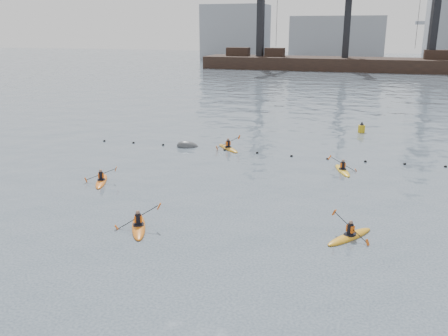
{
  "coord_description": "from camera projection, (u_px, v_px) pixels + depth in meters",
  "views": [
    {
      "loc": [
        6.9,
        -16.26,
        10.46
      ],
      "look_at": [
        -0.67,
        8.35,
        2.8
      ],
      "focal_mm": 38.0,
      "sensor_mm": 36.0,
      "label": 1
    }
  ],
  "objects": [
    {
      "name": "mooring_buoy",
      "position": [
        188.0,
        147.0,
        43.21
      ],
      "size": [
        2.5,
        1.94,
        1.42
      ],
      "primitive_type": "ellipsoid",
      "rotation": [
        0.0,
        0.21,
        0.38
      ],
      "color": "#404245",
      "rests_on": "ground"
    },
    {
      "name": "kayaker_2",
      "position": [
        101.0,
        181.0,
        33.32
      ],
      "size": [
        2.15,
        3.31,
        1.23
      ],
      "rotation": [
        0.0,
        0.0,
        0.41
      ],
      "color": "orange",
      "rests_on": "ground"
    },
    {
      "name": "kayaker_3",
      "position": [
        343.0,
        170.0,
        35.85
      ],
      "size": [
        2.24,
        3.32,
        1.4
      ],
      "rotation": [
        0.0,
        0.0,
        0.33
      ],
      "color": "gold",
      "rests_on": "ground"
    },
    {
      "name": "kayaker_1",
      "position": [
        350.0,
        236.0,
        24.51
      ],
      "size": [
        2.51,
        3.21,
        1.36
      ],
      "rotation": [
        0.0,
        0.0,
        -0.6
      ],
      "color": "orange",
      "rests_on": "ground"
    },
    {
      "name": "barge_pier",
      "position": [
        343.0,
        63.0,
        120.11
      ],
      "size": [
        72.0,
        19.3,
        29.5
      ],
      "color": "black",
      "rests_on": "ground"
    },
    {
      "name": "skyline",
      "position": [
        361.0,
        31.0,
        154.22
      ],
      "size": [
        141.0,
        28.0,
        22.0
      ],
      "color": "gray",
      "rests_on": "ground"
    },
    {
      "name": "ground",
      "position": [
        181.0,
        288.0,
        19.82
      ],
      "size": [
        400.0,
        400.0,
        0.0
      ],
      "primitive_type": "plane",
      "color": "#333B4B",
      "rests_on": "ground"
    },
    {
      "name": "kayaker_5",
      "position": [
        228.0,
        148.0,
        42.39
      ],
      "size": [
        2.9,
        3.02,
        1.29
      ],
      "rotation": [
        0.0,
        0.0,
        0.75
      ],
      "color": "orange",
      "rests_on": "ground"
    },
    {
      "name": "kayaker_0",
      "position": [
        139.0,
        226.0,
        25.72
      ],
      "size": [
        2.32,
        3.53,
        1.49
      ],
      "rotation": [
        0.0,
        0.0,
        0.47
      ],
      "color": "#CF6513",
      "rests_on": "ground"
    },
    {
      "name": "float_line",
      "position": [
        275.0,
        154.0,
        40.6
      ],
      "size": [
        33.24,
        0.73,
        0.24
      ],
      "color": "black",
      "rests_on": "ground"
    },
    {
      "name": "nav_buoy",
      "position": [
        362.0,
        129.0,
        49.06
      ],
      "size": [
        0.7,
        0.7,
        1.28
      ],
      "color": "gold",
      "rests_on": "ground"
    }
  ]
}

